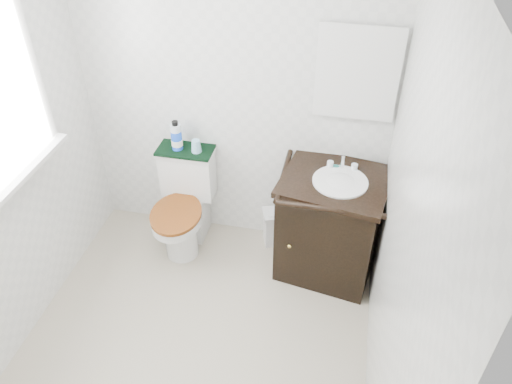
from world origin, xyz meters
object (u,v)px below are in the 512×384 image
at_px(mouthwash_bottle, 176,136).
at_px(cup, 196,146).
at_px(vanity, 331,223).
at_px(trash_bin, 276,226).
at_px(toilet, 185,207).

distance_m(mouthwash_bottle, cup, 0.16).
bearing_deg(mouthwash_bottle, vanity, -8.85).
distance_m(vanity, trash_bin, 0.54).
height_order(mouthwash_bottle, cup, mouthwash_bottle).
height_order(trash_bin, cup, cup).
bearing_deg(vanity, mouthwash_bottle, 171.15).
relative_size(trash_bin, mouthwash_bottle, 1.33).
height_order(toilet, mouthwash_bottle, mouthwash_bottle).
bearing_deg(mouthwash_bottle, toilet, -64.80).
height_order(toilet, vanity, vanity).
bearing_deg(mouthwash_bottle, cup, -3.26).
xyz_separation_m(toilet, cup, (0.09, 0.11, 0.50)).
relative_size(toilet, mouthwash_bottle, 3.40).
distance_m(vanity, mouthwash_bottle, 1.27).
bearing_deg(trash_bin, mouthwash_bottle, -178.82).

